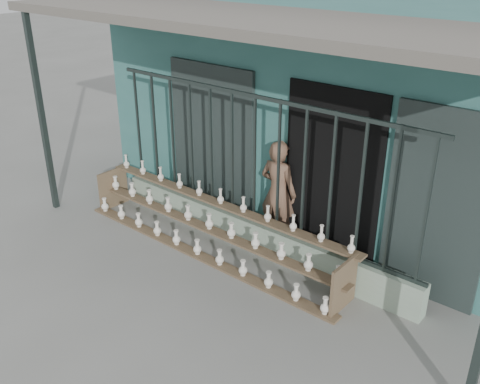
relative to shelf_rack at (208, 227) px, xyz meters
The scene contains 6 objects.
ground 1.07m from the shelf_rack, 61.50° to the right, with size 60.00×60.00×0.00m, color slate.
workshop_building 3.61m from the shelf_rack, 81.74° to the left, with size 7.40×6.60×3.21m.
parapet_wall 0.65m from the shelf_rack, 40.71° to the left, with size 5.00×0.20×0.45m, color #8EA48C.
security_fence 1.18m from the shelf_rack, 40.71° to the left, with size 5.00×0.04×1.80m.
shelf_rack is the anchor object (origin of this frame).
elderly_woman 1.09m from the shelf_rack, 53.51° to the left, with size 0.57×0.37×1.55m, color brown.
Camera 1 is at (4.08, -3.88, 3.95)m, focal length 40.00 mm.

